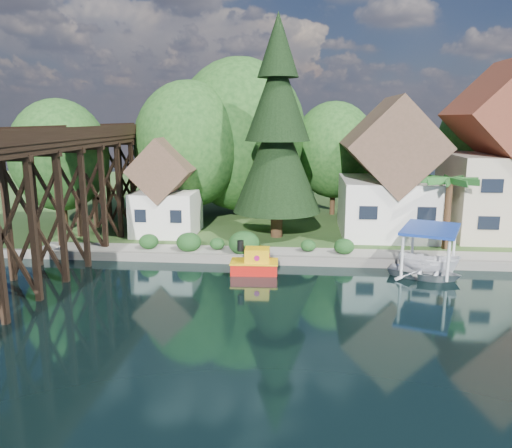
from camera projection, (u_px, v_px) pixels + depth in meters
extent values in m
plane|color=black|center=(300.00, 309.00, 26.18)|extent=(140.00, 140.00, 0.00)
cube|color=#294D1E|center=(302.00, 200.00, 59.23)|extent=(140.00, 52.00, 0.50)
cube|color=slate|center=(360.00, 262.00, 33.55)|extent=(60.00, 0.40, 0.62)
cube|color=gray|center=(388.00, 255.00, 34.59)|extent=(50.00, 2.60, 0.06)
cube|color=black|center=(3.00, 229.00, 26.77)|extent=(4.00, 0.36, 8.00)
cube|color=black|center=(34.00, 217.00, 29.89)|extent=(4.00, 0.36, 8.00)
cube|color=black|center=(59.00, 208.00, 33.01)|extent=(4.00, 0.36, 8.00)
cube|color=black|center=(80.00, 200.00, 36.12)|extent=(4.00, 0.36, 8.00)
cube|color=black|center=(98.00, 193.00, 39.24)|extent=(4.00, 0.36, 8.00)
cube|color=black|center=(113.00, 188.00, 42.35)|extent=(4.00, 0.36, 8.00)
cube|color=black|center=(126.00, 183.00, 45.47)|extent=(4.00, 0.36, 8.00)
cube|color=black|center=(138.00, 179.00, 48.58)|extent=(4.00, 0.36, 8.00)
cube|color=black|center=(147.00, 175.00, 51.70)|extent=(4.00, 0.36, 8.00)
cube|color=black|center=(25.00, 146.00, 31.92)|extent=(0.35, 44.00, 0.35)
cube|color=black|center=(78.00, 147.00, 31.61)|extent=(0.35, 44.00, 0.35)
cube|color=black|center=(51.00, 142.00, 31.70)|extent=(4.00, 44.00, 0.30)
cube|color=black|center=(20.00, 133.00, 31.77)|extent=(0.12, 44.00, 0.80)
cube|color=black|center=(80.00, 133.00, 31.41)|extent=(0.12, 44.00, 0.80)
cube|color=white|center=(388.00, 207.00, 40.55)|extent=(7.50, 8.00, 4.50)
cube|color=brown|center=(391.00, 145.00, 39.52)|extent=(7.64, 8.64, 7.64)
cube|color=black|center=(368.00, 213.00, 36.76)|extent=(1.35, 0.08, 1.00)
cube|color=black|center=(427.00, 214.00, 36.39)|extent=(1.35, 0.08, 1.00)
cube|color=#C4B499|center=(502.00, 195.00, 40.03)|extent=(8.50, 8.50, 6.50)
cube|color=#5E251C|center=(510.00, 115.00, 38.70)|extent=(8.65, 9.18, 8.65)
cube|color=black|center=(491.00, 199.00, 35.99)|extent=(1.53, 0.08, 1.00)
cube|color=white|center=(167.00, 212.00, 40.81)|extent=(5.00, 5.00, 3.50)
cube|color=brown|center=(165.00, 169.00, 40.07)|extent=(5.09, 5.40, 5.09)
cube|color=black|center=(140.00, 216.00, 38.43)|extent=(0.90, 0.08, 1.00)
cube|color=black|center=(176.00, 217.00, 38.18)|extent=(0.90, 0.08, 1.00)
cylinder|color=#382314|center=(191.00, 198.00, 45.00)|extent=(0.50, 0.50, 4.50)
ellipsoid|color=#174016|center=(189.00, 145.00, 44.00)|extent=(4.40, 4.40, 5.06)
cylinder|color=#382314|center=(240.00, 190.00, 48.49)|extent=(0.50, 0.50, 4.95)
ellipsoid|color=#174016|center=(240.00, 135.00, 47.39)|extent=(5.00, 5.00, 5.75)
cylinder|color=#382314|center=(333.00, 194.00, 48.75)|extent=(0.50, 0.50, 4.05)
ellipsoid|color=#174016|center=(334.00, 150.00, 47.85)|extent=(4.00, 4.00, 4.60)
cylinder|color=#382314|center=(492.00, 194.00, 47.36)|extent=(0.50, 0.50, 4.50)
ellipsoid|color=#174016|center=(497.00, 143.00, 46.36)|extent=(4.60, 4.60, 5.29)
cylinder|color=#382314|center=(64.00, 206.00, 42.05)|extent=(0.50, 0.50, 4.05)
ellipsoid|color=#174016|center=(60.00, 155.00, 41.15)|extent=(4.00, 4.00, 4.60)
ellipsoid|color=#163F16|center=(189.00, 240.00, 35.59)|extent=(1.98, 1.98, 1.53)
ellipsoid|color=#163F16|center=(217.00, 242.00, 35.74)|extent=(1.54, 1.54, 1.19)
ellipsoid|color=#163F16|center=(244.00, 241.00, 35.02)|extent=(2.20, 2.20, 1.70)
ellipsoid|color=#163F16|center=(149.00, 240.00, 36.07)|extent=(1.76, 1.76, 1.36)
ellipsoid|color=#163F16|center=(308.00, 244.00, 35.25)|extent=(1.54, 1.54, 1.19)
ellipsoid|color=#163F16|center=(344.00, 245.00, 34.72)|extent=(1.76, 1.76, 1.36)
cylinder|color=#382314|center=(277.00, 217.00, 39.68)|extent=(0.94, 0.94, 3.14)
cone|color=black|center=(277.00, 158.00, 38.70)|extent=(6.91, 6.91, 8.37)
cone|color=black|center=(278.00, 95.00, 37.71)|extent=(5.02, 5.02, 6.80)
cone|color=black|center=(278.00, 44.00, 36.94)|extent=(3.14, 3.14, 4.71)
cylinder|color=#382314|center=(447.00, 216.00, 35.88)|extent=(0.48, 0.48, 4.76)
ellipsoid|color=#1B511C|center=(450.00, 181.00, 35.33)|extent=(4.36, 4.36, 1.08)
cube|color=red|center=(254.00, 268.00, 32.17)|extent=(3.01, 1.69, 0.79)
cube|color=#EEAE0C|center=(254.00, 262.00, 32.08)|extent=(3.11, 1.79, 0.10)
cube|color=#EEAE0C|center=(257.00, 256.00, 31.99)|extent=(1.62, 1.24, 0.98)
cylinder|color=black|center=(240.00, 246.00, 31.91)|extent=(0.43, 0.43, 0.69)
cylinder|color=#9A0B59|center=(257.00, 258.00, 31.39)|extent=(0.36, 0.09, 0.35)
cylinder|color=#9A0B59|center=(258.00, 253.00, 32.58)|extent=(0.36, 0.09, 0.35)
cylinder|color=#9A0B59|center=(270.00, 256.00, 31.95)|extent=(0.09, 0.36, 0.35)
imported|color=silver|center=(424.00, 271.00, 31.22)|extent=(5.25, 4.56, 0.91)
imported|color=white|center=(428.00, 263.00, 31.99)|extent=(4.07, 2.68, 1.47)
cube|color=navy|center=(431.00, 229.00, 31.53)|extent=(4.69, 5.56, 0.18)
cylinder|color=white|center=(448.00, 260.00, 29.42)|extent=(0.18, 0.18, 2.65)
cylinder|color=white|center=(454.00, 244.00, 33.06)|extent=(0.18, 0.18, 2.65)
cylinder|color=white|center=(402.00, 255.00, 30.55)|extent=(0.18, 0.18, 2.65)
cylinder|color=white|center=(413.00, 240.00, 34.19)|extent=(0.18, 0.18, 2.65)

